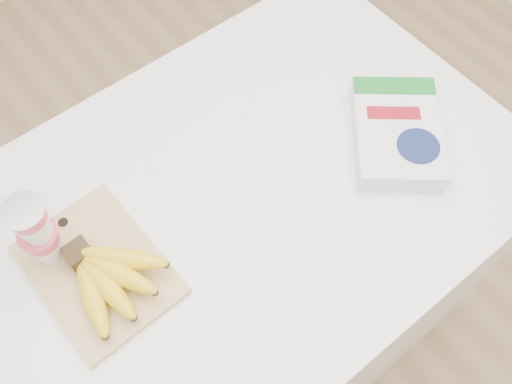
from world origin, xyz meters
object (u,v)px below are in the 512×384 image
bananas (108,276)px  yogurt_stack (37,232)px  table (239,280)px  cereal_box (397,133)px  cutting_board (98,269)px

bananas → yogurt_stack: bearing=115.1°
bananas → table: bearing=1.4°
yogurt_stack → cereal_box: yogurt_stack is taller
table → bananas: (-0.29, -0.01, 0.51)m
cutting_board → yogurt_stack: (-0.05, 0.08, 0.10)m
cutting_board → table: bearing=-8.2°
table → bananas: bearing=-178.6°
cereal_box → yogurt_stack: bearing=-157.4°
bananas → cereal_box: bananas is taller
yogurt_stack → cereal_box: 0.74m
yogurt_stack → table: bearing=-17.8°
bananas → cereal_box: size_ratio=0.64×
cutting_board → bananas: 0.05m
bananas → cereal_box: (0.65, -0.10, -0.01)m
table → cereal_box: 0.62m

